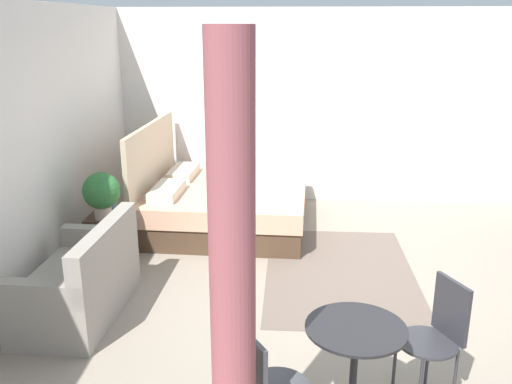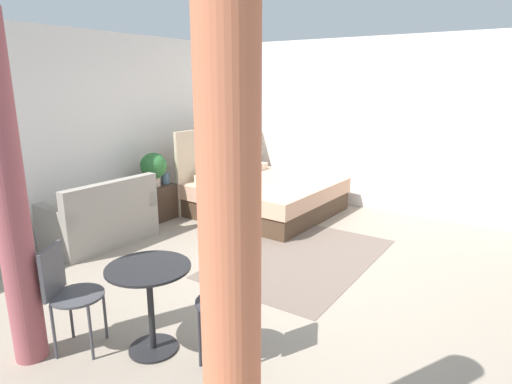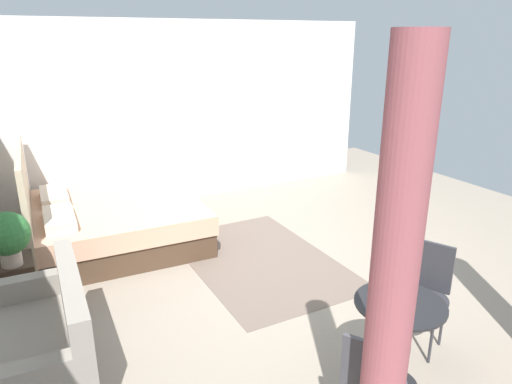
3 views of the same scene
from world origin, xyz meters
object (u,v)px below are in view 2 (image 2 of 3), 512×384
(nightstand, at_px, (160,202))
(balcony_table, at_px, (150,292))
(cafe_chair_near_window, at_px, (233,293))
(bed, at_px, (263,194))
(couch, at_px, (102,221))
(potted_plant, at_px, (154,167))
(vase, at_px, (166,178))
(cafe_chair_near_couch, at_px, (66,288))

(nightstand, relative_size, balcony_table, 0.75)
(nightstand, relative_size, cafe_chair_near_window, 0.60)
(bed, xyz_separation_m, couch, (-2.37, 0.99, -0.00))
(balcony_table, bearing_deg, couch, 61.15)
(potted_plant, height_order, cafe_chair_near_window, potted_plant)
(vase, relative_size, cafe_chair_near_couch, 0.19)
(vase, bearing_deg, potted_plant, 176.60)
(balcony_table, height_order, cafe_chair_near_couch, cafe_chair_near_couch)
(couch, relative_size, balcony_table, 1.91)
(potted_plant, xyz_separation_m, cafe_chair_near_window, (-2.08, -3.06, -0.29))
(potted_plant, height_order, balcony_table, potted_plant)
(nightstand, distance_m, balcony_table, 3.49)
(couch, xyz_separation_m, vase, (1.30, 0.12, 0.32))
(potted_plant, height_order, cafe_chair_near_couch, potted_plant)
(balcony_table, bearing_deg, potted_plant, 46.18)
(couch, bearing_deg, cafe_chair_near_window, -108.83)
(nightstand, bearing_deg, cafe_chair_near_window, -125.29)
(vase, relative_size, balcony_table, 0.23)
(bed, xyz_separation_m, vase, (-1.08, 1.11, 0.32))
(potted_plant, relative_size, cafe_chair_near_window, 0.56)
(nightstand, height_order, cafe_chair_near_couch, cafe_chair_near_couch)
(bed, xyz_separation_m, cafe_chair_near_window, (-3.37, -1.93, 0.25))
(couch, relative_size, vase, 8.49)
(balcony_table, distance_m, cafe_chair_near_couch, 0.66)
(couch, relative_size, cafe_chair_near_window, 1.52)
(nightstand, distance_m, cafe_chair_near_couch, 3.41)
(cafe_chair_near_couch, bearing_deg, potted_plant, 34.99)
(couch, height_order, cafe_chair_near_window, cafe_chair_near_window)
(nightstand, bearing_deg, cafe_chair_near_couch, -145.79)
(bed, bearing_deg, nightstand, 136.42)
(cafe_chair_near_window, bearing_deg, potted_plant, 55.85)
(cafe_chair_near_window, distance_m, cafe_chair_near_couch, 1.33)
(vase, height_order, balcony_table, balcony_table)
(nightstand, relative_size, vase, 3.34)
(cafe_chair_near_couch, bearing_deg, cafe_chair_near_window, -61.47)
(balcony_table, relative_size, cafe_chair_near_couch, 0.83)
(cafe_chair_near_window, bearing_deg, cafe_chair_near_couch, 118.53)
(vase, relative_size, cafe_chair_near_window, 0.18)
(bed, bearing_deg, balcony_table, -159.98)
(nightstand, bearing_deg, couch, -172.94)
(potted_plant, distance_m, balcony_table, 3.42)
(bed, height_order, vase, bed)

